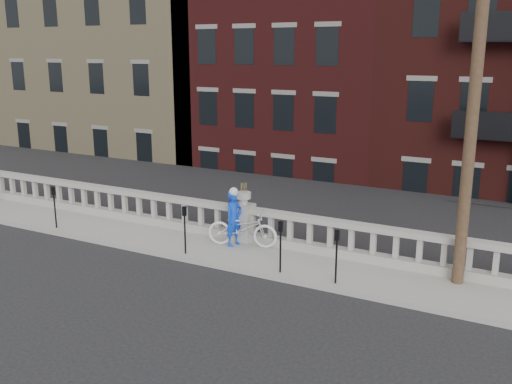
% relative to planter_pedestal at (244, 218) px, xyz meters
% --- Properties ---
extents(ground, '(120.00, 120.00, 0.00)m').
position_rel_planter_pedestal_xyz_m(ground, '(0.00, -3.95, -0.83)').
color(ground, black).
rests_on(ground, ground).
extents(sidewalk, '(32.00, 2.20, 0.15)m').
position_rel_planter_pedestal_xyz_m(sidewalk, '(0.00, -0.95, -0.76)').
color(sidewalk, gray).
rests_on(sidewalk, ground).
extents(balustrade, '(28.00, 0.34, 1.03)m').
position_rel_planter_pedestal_xyz_m(balustrade, '(0.00, 0.00, -0.19)').
color(balustrade, gray).
rests_on(balustrade, sidewalk).
extents(planter_pedestal, '(0.55, 0.55, 1.76)m').
position_rel_planter_pedestal_xyz_m(planter_pedestal, '(0.00, 0.00, 0.00)').
color(planter_pedestal, gray).
rests_on(planter_pedestal, sidewalk).
extents(lower_level, '(80.00, 44.00, 20.80)m').
position_rel_planter_pedestal_xyz_m(lower_level, '(0.56, 19.09, 1.80)').
color(lower_level, '#605E59').
rests_on(lower_level, ground).
extents(utility_pole, '(1.60, 0.28, 10.00)m').
position_rel_planter_pedestal_xyz_m(utility_pole, '(6.20, -0.35, 4.41)').
color(utility_pole, '#422D1E').
rests_on(utility_pole, sidewalk).
extents(parking_meter_b, '(0.10, 0.09, 1.36)m').
position_rel_planter_pedestal_xyz_m(parking_meter_b, '(-5.87, -1.80, 0.17)').
color(parking_meter_b, black).
rests_on(parking_meter_b, sidewalk).
extents(parking_meter_c, '(0.10, 0.09, 1.36)m').
position_rel_planter_pedestal_xyz_m(parking_meter_c, '(-0.87, -1.80, 0.17)').
color(parking_meter_c, black).
rests_on(parking_meter_c, sidewalk).
extents(parking_meter_d, '(0.10, 0.09, 1.36)m').
position_rel_planter_pedestal_xyz_m(parking_meter_d, '(2.08, -1.80, 0.17)').
color(parking_meter_d, black).
rests_on(parking_meter_d, sidewalk).
extents(parking_meter_e, '(0.10, 0.09, 1.36)m').
position_rel_planter_pedestal_xyz_m(parking_meter_e, '(3.58, -1.80, 0.17)').
color(parking_meter_e, black).
rests_on(parking_meter_e, sidewalk).
extents(bicycle, '(2.16, 1.21, 1.08)m').
position_rel_planter_pedestal_xyz_m(bicycle, '(0.23, -0.49, -0.14)').
color(bicycle, white).
rests_on(bicycle, sidewalk).
extents(cyclist, '(0.51, 0.66, 1.62)m').
position_rel_planter_pedestal_xyz_m(cyclist, '(-0.02, -0.55, 0.13)').
color(cyclist, '#0D3BCD').
rests_on(cyclist, sidewalk).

